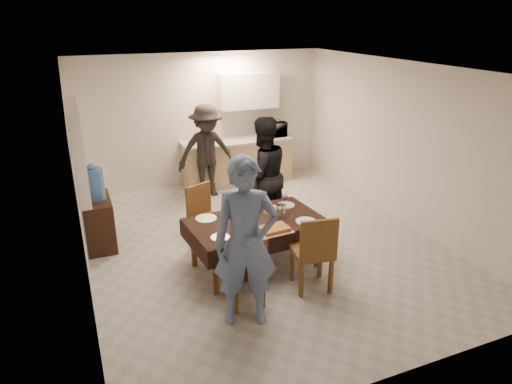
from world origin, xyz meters
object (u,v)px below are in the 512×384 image
(water_pitcher, at_px, (281,211))
(person_near, at_px, (246,243))
(savoury_tart, at_px, (274,229))
(person_far, at_px, (262,175))
(console, at_px, (99,222))
(dining_table, at_px, (256,223))
(wine_bottle, at_px, (251,209))
(person_kitchen, at_px, (207,151))
(water_jug, at_px, (93,184))
(microwave, at_px, (272,129))

(water_pitcher, bearing_deg, person_near, -131.99)
(savoury_tart, xyz_separation_m, person_far, (0.45, 1.43, 0.20))
(console, bearing_deg, water_pitcher, -33.66)
(dining_table, xyz_separation_m, person_near, (-0.55, -1.05, 0.31))
(console, xyz_separation_m, wine_bottle, (1.88, -1.42, 0.47))
(console, height_order, savoury_tart, console)
(water_pitcher, height_order, savoury_tart, water_pitcher)
(person_near, xyz_separation_m, person_kitchen, (0.73, 3.85, -0.09))
(person_kitchen, bearing_deg, console, -147.63)
(water_jug, xyz_separation_m, microwave, (3.63, 1.79, 0.08))
(wine_bottle, height_order, person_near, person_near)
(water_pitcher, relative_size, microwave, 0.35)
(dining_table, xyz_separation_m, water_pitcher, (0.35, -0.05, 0.13))
(wine_bottle, height_order, microwave, microwave)
(person_far, bearing_deg, dining_table, 55.25)
(wine_bottle, height_order, water_pitcher, wine_bottle)
(person_far, bearing_deg, microwave, -124.88)
(microwave, bearing_deg, water_pitcher, 67.62)
(person_near, distance_m, person_far, 2.37)
(water_jug, xyz_separation_m, person_near, (1.38, -2.52, -0.01))
(water_jug, relative_size, person_near, 0.23)
(console, distance_m, microwave, 4.11)
(dining_table, distance_m, water_pitcher, 0.38)
(water_pitcher, xyz_separation_m, person_near, (-0.90, -1.00, 0.18))
(water_jug, distance_m, wine_bottle, 2.35)
(console, height_order, wine_bottle, wine_bottle)
(dining_table, relative_size, person_far, 1.00)
(console, bearing_deg, savoury_tart, -42.33)
(wine_bottle, bearing_deg, person_far, 59.04)
(water_pitcher, relative_size, person_kitchen, 0.11)
(dining_table, relative_size, wine_bottle, 6.15)
(wine_bottle, xyz_separation_m, person_near, (-0.50, -1.10, 0.13))
(person_near, relative_size, person_kitchen, 1.10)
(water_jug, relative_size, person_far, 0.25)
(dining_table, xyz_separation_m, wine_bottle, (-0.05, 0.05, 0.18))
(person_near, bearing_deg, dining_table, 80.11)
(water_pitcher, relative_size, person_near, 0.10)
(microwave, height_order, person_far, person_far)
(water_jug, distance_m, person_near, 2.87)
(microwave, bearing_deg, wine_bottle, 61.21)
(console, height_order, person_far, person_far)
(wine_bottle, distance_m, person_kitchen, 2.76)
(water_jug, bearing_deg, water_pitcher, -33.66)
(water_jug, height_order, person_near, person_near)
(dining_table, xyz_separation_m, console, (-1.93, 1.47, -0.28))
(person_far, distance_m, person_kitchen, 1.79)
(person_kitchen, bearing_deg, water_pitcher, -86.64)
(water_pitcher, height_order, microwave, microwave)
(water_jug, bearing_deg, savoury_tart, -42.33)
(person_near, bearing_deg, wine_bottle, 83.31)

